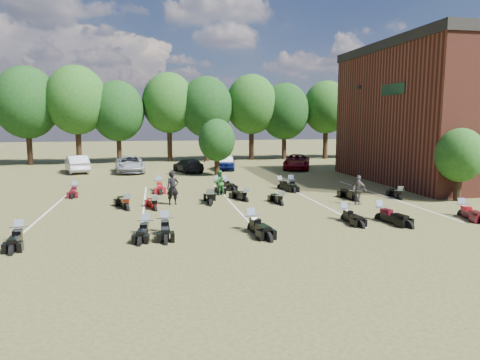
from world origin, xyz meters
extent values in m
plane|color=brown|center=(0.00, 0.00, 0.00)|extent=(160.00, 160.00, 0.00)
imported|color=silver|center=(-14.41, 20.26, 0.80)|extent=(3.01, 5.12, 1.59)
imported|color=#96979E|center=(-9.61, 19.33, 0.76)|extent=(3.04, 5.68, 1.52)
imported|color=black|center=(-4.26, 18.58, 0.64)|extent=(3.02, 4.71, 1.27)
imported|color=#0C1754|center=(-0.48, 19.88, 0.73)|extent=(2.48, 4.53, 1.46)
imported|color=beige|center=(-0.51, 20.33, 0.67)|extent=(1.84, 4.18, 1.34)
imported|color=#5F050B|center=(6.38, 18.65, 0.73)|extent=(4.17, 5.78, 1.46)
imported|color=#3A3B40|center=(14.30, 19.55, 0.74)|extent=(2.41, 5.22, 1.48)
imported|color=black|center=(-6.36, 3.15, 0.96)|extent=(0.79, 0.60, 1.93)
imported|color=#245F23|center=(-3.28, 5.74, 0.81)|extent=(0.92, 0.79, 1.62)
imported|color=#5F5752|center=(4.09, 1.08, 0.86)|extent=(0.92, 1.06, 1.71)
cube|color=black|center=(9.35, 12.00, 7.50)|extent=(0.30, 0.40, 0.30)
cube|color=black|center=(9.47, 7.00, 7.00)|extent=(0.06, 3.00, 0.80)
cylinder|color=black|center=(-21.00, 29.00, 2.04)|extent=(0.58, 0.58, 4.08)
ellipsoid|color=#1E4C19|center=(-21.00, 29.00, 6.33)|extent=(6.00, 6.00, 6.90)
cylinder|color=black|center=(-16.00, 29.00, 2.04)|extent=(0.58, 0.58, 4.08)
ellipsoid|color=#1E4C19|center=(-16.00, 29.00, 6.33)|extent=(6.00, 6.00, 6.90)
cylinder|color=black|center=(-11.00, 29.00, 2.04)|extent=(0.57, 0.58, 4.08)
ellipsoid|color=#1E4C19|center=(-11.00, 29.00, 6.33)|extent=(6.00, 6.00, 6.90)
cylinder|color=black|center=(-6.00, 29.00, 2.04)|extent=(0.57, 0.58, 4.08)
ellipsoid|color=#1E4C19|center=(-6.00, 29.00, 6.33)|extent=(6.00, 6.00, 6.90)
cylinder|color=black|center=(-1.00, 29.00, 2.04)|extent=(0.58, 0.58, 4.08)
ellipsoid|color=#1E4C19|center=(-1.00, 29.00, 6.33)|extent=(6.00, 6.00, 6.90)
cylinder|color=black|center=(4.00, 29.00, 2.04)|extent=(0.57, 0.58, 4.08)
ellipsoid|color=#1E4C19|center=(4.00, 29.00, 6.33)|extent=(6.00, 6.00, 6.90)
cylinder|color=black|center=(9.00, 29.00, 2.04)|extent=(0.57, 0.58, 4.08)
ellipsoid|color=#1E4C19|center=(9.00, 29.00, 6.33)|extent=(6.00, 6.00, 6.90)
cylinder|color=black|center=(14.00, 29.00, 2.04)|extent=(0.57, 0.58, 4.08)
ellipsoid|color=#1E4C19|center=(14.00, 29.00, 6.33)|extent=(6.00, 6.00, 6.90)
cylinder|color=black|center=(19.00, 29.00, 2.04)|extent=(0.58, 0.58, 4.08)
ellipsoid|color=#1E4C19|center=(19.00, 29.00, 6.33)|extent=(6.00, 6.00, 6.90)
cylinder|color=black|center=(24.00, 29.00, 2.04)|extent=(0.58, 0.58, 4.08)
ellipsoid|color=#1E4C19|center=(24.00, 29.00, 6.33)|extent=(6.00, 6.00, 6.90)
cylinder|color=black|center=(10.50, 1.00, 0.85)|extent=(0.24, 0.24, 1.71)
sphere|color=#1E4C19|center=(10.50, 1.00, 2.76)|extent=(2.80, 2.80, 2.80)
cylinder|color=black|center=(-2.00, 15.50, 0.95)|extent=(0.24, 0.24, 1.90)
sphere|color=#1E4C19|center=(-2.00, 15.50, 3.10)|extent=(3.20, 3.20, 3.20)
cube|color=silver|center=(-13.00, 3.00, 0.01)|extent=(0.10, 14.00, 0.01)
cube|color=silver|center=(-8.00, 3.00, 0.01)|extent=(0.10, 14.00, 0.01)
cube|color=silver|center=(-3.00, 3.00, 0.01)|extent=(0.10, 14.00, 0.01)
cube|color=silver|center=(2.00, 3.00, 0.01)|extent=(0.10, 14.00, 0.01)
cube|color=silver|center=(7.00, 3.00, 0.01)|extent=(0.10, 14.00, 0.01)
camera|label=1|loc=(-7.34, -21.29, 4.84)|focal=32.00mm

